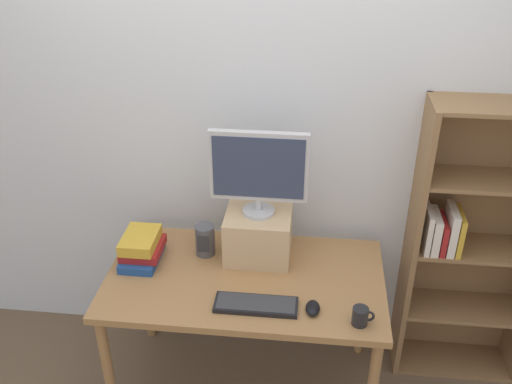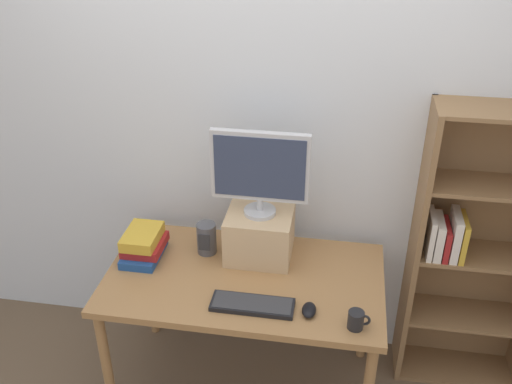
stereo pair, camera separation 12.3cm
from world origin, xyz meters
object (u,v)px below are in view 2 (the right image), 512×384
at_px(bookshelf_unit, 475,251).
at_px(computer_mouse, 309,310).
at_px(book_stack, 144,244).
at_px(coffee_mug, 356,320).
at_px(keyboard, 252,305).
at_px(riser_box, 260,234).
at_px(desk, 244,289).
at_px(computer_monitor, 260,170).
at_px(desk_speaker, 207,238).

distance_m(bookshelf_unit, computer_mouse, 0.96).
distance_m(book_stack, coffee_mug, 1.13).
bearing_deg(keyboard, riser_box, 94.50).
xyz_separation_m(riser_box, keyboard, (0.03, -0.41, -0.11)).
distance_m(desk, book_stack, 0.56).
bearing_deg(riser_box, desk, -103.11).
bearing_deg(desk, coffee_mug, -26.89).
height_order(keyboard, book_stack, book_stack).
xyz_separation_m(bookshelf_unit, computer_mouse, (-0.79, -0.55, -0.03)).
relative_size(keyboard, book_stack, 1.42).
xyz_separation_m(bookshelf_unit, computer_monitor, (-1.08, -0.14, 0.44)).
distance_m(bookshelf_unit, computer_monitor, 1.18).
relative_size(desk, computer_mouse, 12.98).
xyz_separation_m(riser_box, desk_speaker, (-0.27, -0.03, -0.04)).
bearing_deg(book_stack, bookshelf_unit, 8.55).
height_order(bookshelf_unit, coffee_mug, bookshelf_unit).
distance_m(bookshelf_unit, keyboard, 1.18).
bearing_deg(computer_monitor, desk, -103.21).
bearing_deg(book_stack, riser_box, 11.29).
bearing_deg(keyboard, bookshelf_unit, 27.39).
bearing_deg(book_stack, computer_monitor, 11.15).
height_order(riser_box, computer_mouse, riser_box).
bearing_deg(riser_box, desk_speaker, -174.09).
distance_m(computer_monitor, computer_mouse, 0.69).
bearing_deg(keyboard, desk_speaker, 128.47).
distance_m(riser_box, computer_mouse, 0.51).
relative_size(bookshelf_unit, computer_monitor, 3.33).
xyz_separation_m(desk, riser_box, (0.05, 0.20, 0.20)).
bearing_deg(riser_box, book_stack, -168.71).
height_order(computer_mouse, coffee_mug, coffee_mug).
bearing_deg(coffee_mug, desk_speaker, 150.06).
relative_size(bookshelf_unit, coffee_mug, 15.95).
bearing_deg(coffee_mug, computer_monitor, 136.64).
height_order(keyboard, desk_speaker, desk_speaker).
xyz_separation_m(riser_box, computer_mouse, (0.29, -0.41, -0.11)).
relative_size(riser_box, coffee_mug, 3.31).
bearing_deg(bookshelf_unit, desk, -163.72).
height_order(computer_monitor, computer_mouse, computer_monitor).
height_order(bookshelf_unit, computer_mouse, bookshelf_unit).
xyz_separation_m(desk, book_stack, (-0.53, 0.08, 0.15)).
xyz_separation_m(desk, desk_speaker, (-0.23, 0.17, 0.16)).
distance_m(computer_monitor, book_stack, 0.72).
relative_size(computer_monitor, coffee_mug, 4.80).
distance_m(desk, computer_mouse, 0.41).
bearing_deg(computer_mouse, computer_monitor, 125.17).
bearing_deg(desk, book_stack, 171.49).
bearing_deg(coffee_mug, bookshelf_unit, 45.84).
height_order(computer_mouse, book_stack, book_stack).
distance_m(riser_box, desk_speaker, 0.28).
bearing_deg(desk, riser_box, 76.89).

